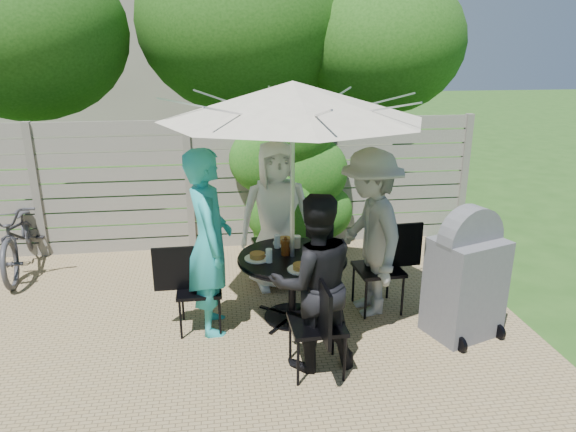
{
  "coord_description": "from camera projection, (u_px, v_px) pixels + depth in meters",
  "views": [
    {
      "loc": [
        0.41,
        -3.97,
        2.73
      ],
      "look_at": [
        1.1,
        1.02,
        1.09
      ],
      "focal_mm": 32.0,
      "sensor_mm": 36.0,
      "label": 1
    }
  ],
  "objects": [
    {
      "name": "backyard_envelope",
      "position": [
        201.0,
        54.0,
        13.42
      ],
      "size": [
        60.0,
        60.0,
        5.0
      ],
      "color": "#234916",
      "rests_on": "ground"
    },
    {
      "name": "patio_table",
      "position": [
        292.0,
        276.0,
        5.29
      ],
      "size": [
        1.19,
        1.19,
        0.72
      ],
      "rotation": [
        0.0,
        0.0,
        0.08
      ],
      "color": "black",
      "rests_on": "ground"
    },
    {
      "name": "umbrella",
      "position": [
        293.0,
        101.0,
        4.74
      ],
      "size": [
        2.73,
        2.73,
        2.46
      ],
      "rotation": [
        0.0,
        0.0,
        0.08
      ],
      "color": "silver",
      "rests_on": "ground"
    },
    {
      "name": "chair_back",
      "position": [
        274.0,
        258.0,
        6.25
      ],
      "size": [
        0.54,
        0.75,
        1.01
      ],
      "rotation": [
        0.0,
        0.0,
        4.83
      ],
      "color": "black",
      "rests_on": "ground"
    },
    {
      "name": "person_back",
      "position": [
        276.0,
        216.0,
        5.95
      ],
      "size": [
        0.91,
        0.63,
        1.77
      ],
      "primitive_type": "imported",
      "rotation": [
        0.0,
        0.0,
        6.36
      ],
      "color": "white",
      "rests_on": "ground"
    },
    {
      "name": "chair_left",
      "position": [
        199.0,
        305.0,
        5.17
      ],
      "size": [
        0.66,
        0.44,
        0.91
      ],
      "rotation": [
        0.0,
        0.0,
        6.29
      ],
      "color": "black",
      "rests_on": "ground"
    },
    {
      "name": "person_left",
      "position": [
        209.0,
        243.0,
        4.99
      ],
      "size": [
        0.5,
        0.72,
        1.87
      ],
      "primitive_type": "imported",
      "rotation": [
        0.0,
        0.0,
        7.93
      ],
      "color": "teal",
      "rests_on": "ground"
    },
    {
      "name": "chair_front",
      "position": [
        317.0,
        344.0,
        4.46
      ],
      "size": [
        0.47,
        0.7,
        0.96
      ],
      "rotation": [
        0.0,
        0.0,
        1.59
      ],
      "color": "black",
      "rests_on": "ground"
    },
    {
      "name": "person_front",
      "position": [
        314.0,
        283.0,
        4.43
      ],
      "size": [
        0.83,
        0.67,
        1.61
      ],
      "primitive_type": "imported",
      "rotation": [
        0.0,
        0.0,
        3.22
      ],
      "color": "black",
      "rests_on": "ground"
    },
    {
      "name": "chair_right",
      "position": [
        379.0,
        285.0,
        5.56
      ],
      "size": [
        0.72,
        0.5,
        0.98
      ],
      "rotation": [
        0.0,
        0.0,
        3.2
      ],
      "color": "black",
      "rests_on": "ground"
    },
    {
      "name": "person_right",
      "position": [
        370.0,
        234.0,
        5.34
      ],
      "size": [
        0.76,
        1.21,
        1.8
      ],
      "primitive_type": "imported",
      "rotation": [
        0.0,
        0.0,
        4.79
      ],
      "color": "#979793",
      "rests_on": "ground"
    },
    {
      "name": "plate_back",
      "position": [
        285.0,
        241.0,
        5.55
      ],
      "size": [
        0.26,
        0.26,
        0.06
      ],
      "color": "white",
      "rests_on": "patio_table"
    },
    {
      "name": "plate_left",
      "position": [
        257.0,
        257.0,
        5.14
      ],
      "size": [
        0.26,
        0.26,
        0.06
      ],
      "color": "white",
      "rests_on": "patio_table"
    },
    {
      "name": "plate_front",
      "position": [
        301.0,
        268.0,
        4.88
      ],
      "size": [
        0.26,
        0.26,
        0.06
      ],
      "color": "white",
      "rests_on": "patio_table"
    },
    {
      "name": "plate_right",
      "position": [
        326.0,
        251.0,
        5.29
      ],
      "size": [
        0.26,
        0.26,
        0.06
      ],
      "color": "white",
      "rests_on": "patio_table"
    },
    {
      "name": "glass_back",
      "position": [
        277.0,
        241.0,
        5.42
      ],
      "size": [
        0.07,
        0.07,
        0.14
      ],
      "primitive_type": "cylinder",
      "color": "silver",
      "rests_on": "patio_table"
    },
    {
      "name": "glass_left",
      "position": [
        269.0,
        256.0,
        5.05
      ],
      "size": [
        0.07,
        0.07,
        0.14
      ],
      "primitive_type": "cylinder",
      "color": "silver",
      "rests_on": "patio_table"
    },
    {
      "name": "glass_front",
      "position": [
        309.0,
        258.0,
        4.98
      ],
      "size": [
        0.07,
        0.07,
        0.14
      ],
      "primitive_type": "cylinder",
      "color": "silver",
      "rests_on": "patio_table"
    },
    {
      "name": "glass_right",
      "position": [
        314.0,
        244.0,
        5.35
      ],
      "size": [
        0.07,
        0.07,
        0.14
      ],
      "primitive_type": "cylinder",
      "color": "silver",
      "rests_on": "patio_table"
    },
    {
      "name": "syrup_jug",
      "position": [
        285.0,
        247.0,
        5.23
      ],
      "size": [
        0.09,
        0.09,
        0.16
      ],
      "primitive_type": "cylinder",
      "color": "#59280C",
      "rests_on": "patio_table"
    },
    {
      "name": "coffee_cup",
      "position": [
        297.0,
        242.0,
        5.43
      ],
      "size": [
        0.08,
        0.08,
        0.12
      ],
      "primitive_type": "cylinder",
      "color": "#C6B293",
      "rests_on": "patio_table"
    },
    {
      "name": "bicycle",
      "position": [
        21.0,
        234.0,
        6.55
      ],
      "size": [
        0.85,
        1.9,
        0.97
      ],
      "primitive_type": "imported",
      "rotation": [
        0.0,
        0.0,
        0.12
      ],
      "color": "#333338",
      "rests_on": "ground"
    },
    {
      "name": "bbq_grill",
      "position": [
        466.0,
        278.0,
        4.99
      ],
      "size": [
        0.78,
        0.69,
        1.34
      ],
      "rotation": [
        0.0,
        0.0,
        0.33
      ],
      "color": "#5A5A5F",
      "rests_on": "ground"
    }
  ]
}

